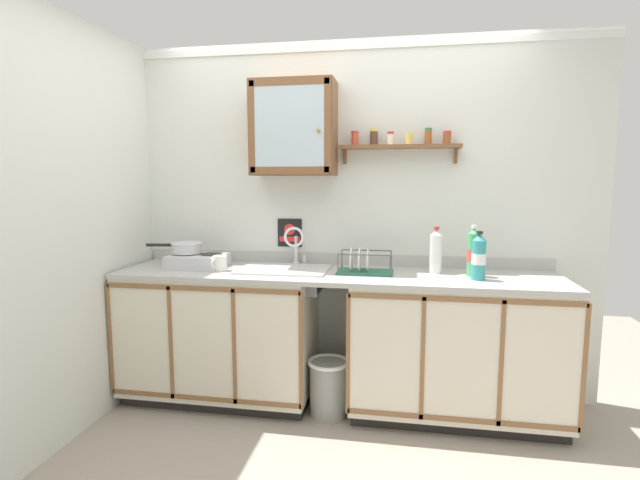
# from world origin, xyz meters

# --- Properties ---
(floor) EXTENTS (5.92, 5.92, 0.00)m
(floor) POSITION_xyz_m (0.00, 0.00, 0.00)
(floor) COLOR #9E9384
(floor) RESTS_ON ground
(back_wall) EXTENTS (3.52, 0.07, 2.47)m
(back_wall) POSITION_xyz_m (0.00, 0.64, 1.25)
(back_wall) COLOR silver
(back_wall) RESTS_ON ground
(side_wall_left) EXTENTS (0.05, 3.41, 2.47)m
(side_wall_left) POSITION_xyz_m (-1.48, -0.29, 1.24)
(side_wall_left) COLOR silver
(side_wall_left) RESTS_ON ground
(lower_cabinet_run) EXTENTS (1.30, 0.63, 0.89)m
(lower_cabinet_run) POSITION_xyz_m (-0.80, 0.31, 0.45)
(lower_cabinet_run) COLOR black
(lower_cabinet_run) RESTS_ON ground
(lower_cabinet_run_right) EXTENTS (1.34, 0.63, 0.89)m
(lower_cabinet_run_right) POSITION_xyz_m (0.78, 0.31, 0.45)
(lower_cabinet_run_right) COLOR black
(lower_cabinet_run_right) RESTS_ON ground
(countertop) EXTENTS (2.88, 0.65, 0.03)m
(countertop) POSITION_xyz_m (0.00, 0.30, 0.90)
(countertop) COLOR #B2B2AD
(countertop) RESTS_ON lower_cabinet_run
(backsplash) EXTENTS (2.88, 0.02, 0.08)m
(backsplash) POSITION_xyz_m (0.00, 0.60, 0.96)
(backsplash) COLOR #B2B2AD
(backsplash) RESTS_ON countertop
(sink) EXTENTS (0.60, 0.46, 0.41)m
(sink) POSITION_xyz_m (-0.35, 0.34, 0.88)
(sink) COLOR silver
(sink) RESTS_ON countertop
(hot_plate_stove) EXTENTS (0.37, 0.30, 0.09)m
(hot_plate_stove) POSITION_xyz_m (-0.96, 0.32, 0.96)
(hot_plate_stove) COLOR silver
(hot_plate_stove) RESTS_ON countertop
(saucepan) EXTENTS (0.39, 0.22, 0.07)m
(saucepan) POSITION_xyz_m (-1.05, 0.34, 1.05)
(saucepan) COLOR silver
(saucepan) RESTS_ON hot_plate_stove
(bottle_detergent_teal_0) EXTENTS (0.09, 0.09, 0.30)m
(bottle_detergent_teal_0) POSITION_xyz_m (0.89, 0.23, 1.06)
(bottle_detergent_teal_0) COLOR teal
(bottle_detergent_teal_0) RESTS_ON countertop
(bottle_soda_green_1) EXTENTS (0.08, 0.08, 0.32)m
(bottle_soda_green_1) POSITION_xyz_m (0.87, 0.34, 1.07)
(bottle_soda_green_1) COLOR #4CB266
(bottle_soda_green_1) RESTS_ON countertop
(bottle_opaque_white_2) EXTENTS (0.08, 0.08, 0.30)m
(bottle_opaque_white_2) POSITION_xyz_m (0.65, 0.40, 1.05)
(bottle_opaque_white_2) COLOR white
(bottle_opaque_white_2) RESTS_ON countertop
(dish_rack) EXTENTS (0.36, 0.22, 0.17)m
(dish_rack) POSITION_xyz_m (0.18, 0.32, 0.96)
(dish_rack) COLOR #26664C
(dish_rack) RESTS_ON countertop
(mug) EXTENTS (0.09, 0.13, 0.10)m
(mug) POSITION_xyz_m (-0.77, 0.23, 0.97)
(mug) COLOR white
(mug) RESTS_ON countertop
(wall_cabinet) EXTENTS (0.57, 0.30, 0.63)m
(wall_cabinet) POSITION_xyz_m (-0.31, 0.48, 1.87)
(wall_cabinet) COLOR brown
(spice_shelf) EXTENTS (0.81, 0.14, 0.23)m
(spice_shelf) POSITION_xyz_m (0.40, 0.55, 1.76)
(spice_shelf) COLOR brown
(warning_sign) EXTENTS (0.18, 0.01, 0.20)m
(warning_sign) POSITION_xyz_m (-0.38, 0.61, 1.14)
(warning_sign) COLOR black
(trash_bin) EXTENTS (0.27, 0.27, 0.37)m
(trash_bin) POSITION_xyz_m (-0.02, 0.16, 0.19)
(trash_bin) COLOR gray
(trash_bin) RESTS_ON ground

